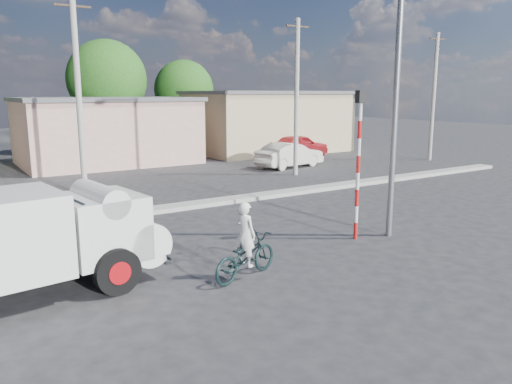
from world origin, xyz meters
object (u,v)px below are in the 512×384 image
cyclist (245,247)px  car_cream (290,155)px  streetlight (393,69)px  truck (30,239)px  car_red (299,146)px  traffic_pole (359,152)px  bicycle (245,256)px

cyclist → car_cream: (11.65, 13.82, -0.04)m
car_cream → streetlight: size_ratio=0.49×
truck → car_red: bearing=32.5°
cyclist → truck: bearing=54.5°
cyclist → traffic_pole: 4.91m
bicycle → cyclist: cyclist is taller
truck → car_red: (19.55, 15.97, -0.51)m
bicycle → traffic_pole: size_ratio=0.46×
car_cream → traffic_pole: (-7.20, -12.88, 1.87)m
car_cream → streetlight: 15.20m
car_cream → traffic_pole: traffic_pole is taller
traffic_pole → streetlight: 2.56m
streetlight → truck: bearing=175.0°
cyclist → car_red: 23.14m
car_cream → traffic_pole: 14.88m
cyclist → car_red: bearing=-57.7°
car_red → bicycle: bearing=132.1°
bicycle → car_cream: size_ratio=0.46×
streetlight → bicycle: bearing=-173.3°
traffic_pole → car_cream: bearing=60.8°
bicycle → streetlight: size_ratio=0.22×
bicycle → traffic_pole: 5.00m
car_red → truck: bearing=122.4°
cyclist → streetlight: size_ratio=0.17×
bicycle → traffic_pole: traffic_pole is taller
truck → streetlight: (9.76, -0.86, 3.69)m
truck → cyclist: bearing=-25.6°
streetlight → traffic_pole: bearing=162.3°
car_cream → car_red: (3.53, 3.64, 0.04)m
car_cream → traffic_pole: size_ratio=1.00×
car_cream → car_red: 5.07m
car_red → streetlight: (-9.79, -16.82, 4.20)m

